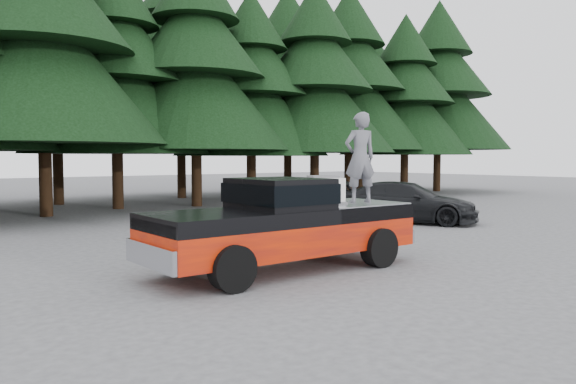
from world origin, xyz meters
TOP-DOWN VIEW (x-y plane):
  - ground at (0.00, 0.00)m, footprint 120.00×120.00m
  - pickup_truck at (0.01, 0.23)m, footprint 6.00×2.04m
  - truck_cab at (-0.09, 0.23)m, footprint 1.66×1.90m
  - air_compressor at (1.15, 0.29)m, footprint 0.99×0.92m
  - man_on_bed at (2.08, 0.09)m, footprint 0.86×0.69m
  - parked_car at (8.78, 4.41)m, footprint 4.17×5.40m
  - treeline at (0.42, 17.20)m, footprint 60.15×16.05m

SIDE VIEW (x-z plane):
  - ground at x=0.00m, z-range 0.00..0.00m
  - pickup_truck at x=0.01m, z-range 0.00..1.33m
  - parked_car at x=8.78m, z-range 0.00..1.46m
  - air_compressor at x=1.15m, z-range 1.33..1.88m
  - truck_cab at x=-0.09m, z-range 1.33..1.92m
  - man_on_bed at x=2.08m, z-range 1.33..3.37m
  - treeline at x=0.42m, z-range -1.03..16.47m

